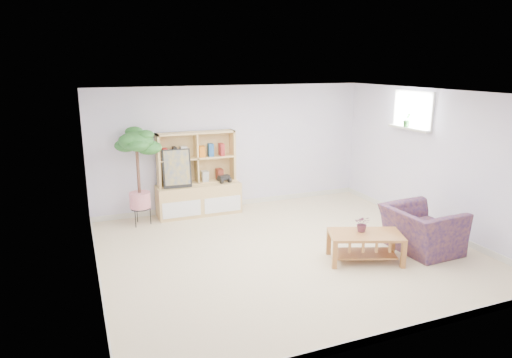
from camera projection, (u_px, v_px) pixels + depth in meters
name	position (u px, v px, depth m)	size (l,w,h in m)	color
floor	(287.00, 251.00, 7.02)	(5.50, 5.00, 0.01)	beige
ceiling	(290.00, 93.00, 6.42)	(5.50, 5.00, 0.01)	white
walls	(288.00, 175.00, 6.72)	(5.51, 5.01, 2.40)	silver
baseboard	(287.00, 248.00, 7.00)	(5.50, 5.00, 0.10)	silver
window	(413.00, 110.00, 8.05)	(0.10, 0.98, 0.68)	#CEE7FF
window_sill	(409.00, 128.00, 8.11)	(0.14, 1.00, 0.04)	silver
storage_unit	(198.00, 174.00, 8.55)	(1.57, 0.53, 1.57)	#E0B568
poster	(177.00, 169.00, 8.30)	(0.51, 0.12, 0.71)	gold
toy_truck	(224.00, 178.00, 8.72)	(0.30, 0.21, 0.16)	black
coffee_table	(365.00, 247.00, 6.62)	(1.03, 0.56, 0.42)	#B68037
table_plant	(362.00, 224.00, 6.62)	(0.22, 0.19, 0.25)	#1D4825
floor_tree	(139.00, 177.00, 7.96)	(0.64, 0.64, 1.74)	#287128
armchair	(422.00, 226.00, 6.95)	(1.05, 0.91, 0.78)	#171454
sill_plant	(407.00, 120.00, 8.14)	(0.14, 0.11, 0.26)	#287128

